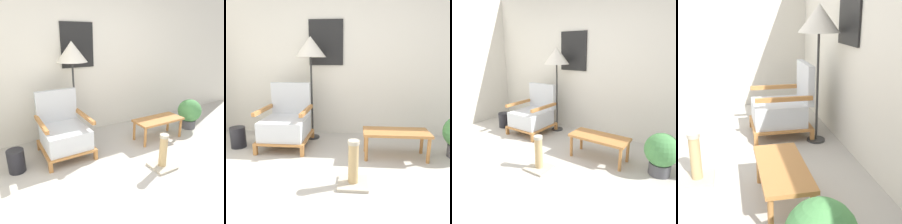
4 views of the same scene
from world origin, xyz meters
The scene contains 8 objects.
ground_plane centered at (0.00, 0.00, 0.00)m, with size 14.00×14.00×0.00m, color #B7B2A8.
wall_back centered at (0.00, 2.13, 1.35)m, with size 8.00×0.09×2.70m.
armchair centered at (-0.94, 1.46, 0.35)m, with size 0.70×0.74×0.93m.
floor_lamp centered at (-0.62, 1.82, 1.43)m, with size 0.48×0.48×1.63m.
coffee_table centered at (0.62, 1.16, 0.31)m, with size 0.85×0.38×0.36m.
vase centered at (-1.64, 1.32, 0.15)m, with size 0.22×0.22×0.31m, color black.
potted_plant centered at (1.46, 1.24, 0.31)m, with size 0.43×0.43×0.56m.
scratching_post centered at (0.08, 0.44, 0.17)m, with size 0.31×0.31×0.48m.
Camera 3 is at (1.87, -1.57, 1.58)m, focal length 35.00 mm.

